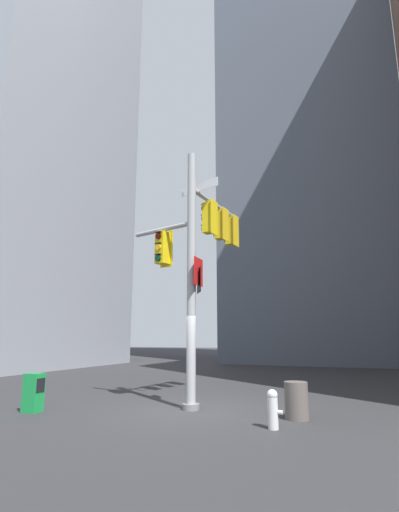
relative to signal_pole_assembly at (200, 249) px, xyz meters
name	(u,v)px	position (x,y,z in m)	size (l,w,h in m)	color
ground	(191,410)	(0.07, -0.83, -4.61)	(120.00, 120.00, 0.00)	#2D2D30
building_tower_left	(20,87)	(-18.85, 8.98, 16.65)	(13.56, 13.56, 42.52)	#9399A3
building_mid_block	(305,73)	(1.69, 23.29, 22.29)	(13.65, 13.65, 53.78)	#4C5460
signal_pole_assembly	(200,249)	(0.00, 0.00, 0.00)	(3.04, 3.59, 7.43)	#9EA0A3
fire_hydrant	(273,408)	(2.58, -2.25, -4.18)	(0.33, 0.23, 0.81)	silver
newspaper_box	(33,393)	(-3.64, -2.67, -4.12)	(0.45, 0.36, 0.98)	#198C3F
trash_bin	(296,400)	(2.91, -1.04, -4.18)	(0.56, 0.56, 0.86)	#59514C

